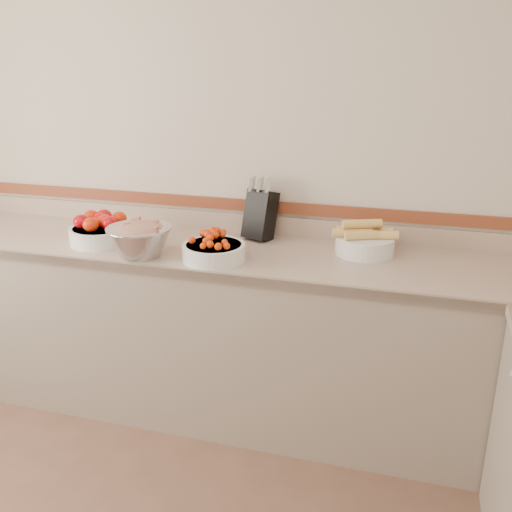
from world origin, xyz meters
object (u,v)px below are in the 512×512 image
(cherry_tomato_bowl, at_px, (214,249))
(rhubarb_bowl, at_px, (139,238))
(knife_block, at_px, (260,213))
(corn_bowl, at_px, (365,241))
(tomato_bowl, at_px, (100,230))

(cherry_tomato_bowl, bearing_deg, rhubarb_bowl, -172.37)
(knife_block, height_order, corn_bowl, knife_block)
(knife_block, relative_size, rhubarb_bowl, 1.08)
(tomato_bowl, xyz_separation_m, corn_bowl, (1.31, 0.20, -0.01))
(knife_block, bearing_deg, corn_bowl, -9.71)
(knife_block, bearing_deg, rhubarb_bowl, -137.62)
(tomato_bowl, bearing_deg, knife_block, 21.26)
(rhubarb_bowl, bearing_deg, corn_bowl, 18.30)
(rhubarb_bowl, bearing_deg, cherry_tomato_bowl, 7.63)
(corn_bowl, bearing_deg, tomato_bowl, -171.20)
(knife_block, relative_size, tomato_bowl, 1.07)
(cherry_tomato_bowl, bearing_deg, corn_bowl, 23.58)
(knife_block, height_order, tomato_bowl, knife_block)
(tomato_bowl, height_order, corn_bowl, corn_bowl)
(cherry_tomato_bowl, relative_size, rhubarb_bowl, 0.97)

